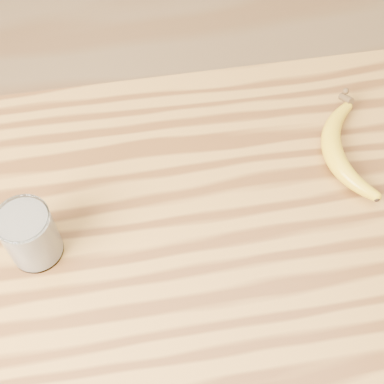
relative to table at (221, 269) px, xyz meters
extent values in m
plane|color=brown|center=(0.00, 0.00, -0.77)|extent=(4.00, 4.00, 0.00)
cube|color=olive|center=(0.00, 0.00, 0.11)|extent=(1.20, 0.80, 0.04)
cylinder|color=brown|center=(0.54, 0.34, -0.34)|extent=(0.06, 0.06, 0.86)
cylinder|color=white|center=(-0.32, 0.03, 0.18)|extent=(0.09, 0.09, 0.11)
torus|color=white|center=(-0.32, 0.03, 0.24)|extent=(0.09, 0.09, 0.00)
cylinder|color=beige|center=(-0.32, 0.03, 0.18)|extent=(0.08, 0.08, 0.10)
camera|label=1|loc=(-0.13, -0.42, 0.95)|focal=50.00mm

